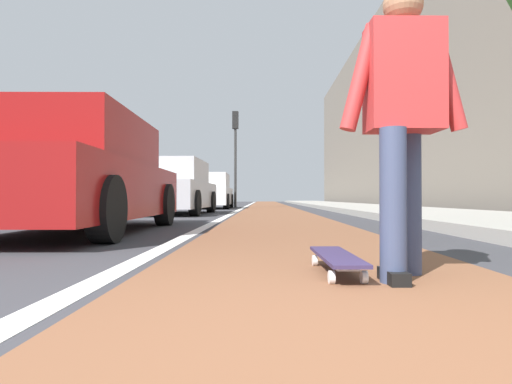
# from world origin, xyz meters

# --- Properties ---
(ground_plane) EXTENTS (80.00, 80.00, 0.00)m
(ground_plane) POSITION_xyz_m (10.00, 0.00, 0.00)
(ground_plane) COLOR #38383D
(bike_lane_paint) EXTENTS (56.00, 2.15, 0.00)m
(bike_lane_paint) POSITION_xyz_m (24.00, 0.00, 0.00)
(bike_lane_paint) COLOR brown
(bike_lane_paint) RESTS_ON ground
(lane_stripe_white) EXTENTS (52.00, 0.16, 0.01)m
(lane_stripe_white) POSITION_xyz_m (20.00, 1.22, 0.00)
(lane_stripe_white) COLOR silver
(lane_stripe_white) RESTS_ON ground
(sidewalk_curb) EXTENTS (52.00, 3.20, 0.15)m
(sidewalk_curb) POSITION_xyz_m (18.00, -3.51, 0.07)
(sidewalk_curb) COLOR #9E9B93
(sidewalk_curb) RESTS_ON ground
(building_facade) EXTENTS (40.00, 1.20, 10.48)m
(building_facade) POSITION_xyz_m (22.00, -6.38, 5.24)
(building_facade) COLOR slate
(building_facade) RESTS_ON ground
(skateboard) EXTENTS (0.84, 0.22, 0.11)m
(skateboard) POSITION_xyz_m (1.53, -0.10, 0.09)
(skateboard) COLOR white
(skateboard) RESTS_ON ground
(skater_person) EXTENTS (0.47, 0.72, 1.64)m
(skater_person) POSITION_xyz_m (1.38, -0.44, 0.94)
(skater_person) COLOR #384260
(skater_person) RESTS_ON ground
(parked_car_near) EXTENTS (4.53, 2.08, 1.50)m
(parked_car_near) POSITION_xyz_m (4.51, 2.80, 0.73)
(parked_car_near) COLOR maroon
(parked_car_near) RESTS_ON ground
(parked_car_mid) EXTENTS (4.33, 2.09, 1.48)m
(parked_car_mid) POSITION_xyz_m (10.79, 2.86, 0.71)
(parked_car_mid) COLOR #B7B7BC
(parked_car_mid) RESTS_ON ground
(parked_car_far) EXTENTS (4.19, 2.05, 1.47)m
(parked_car_far) POSITION_xyz_m (17.10, 2.70, 0.70)
(parked_car_far) COLOR silver
(parked_car_far) RESTS_ON ground
(traffic_light) EXTENTS (0.33, 0.28, 4.46)m
(traffic_light) POSITION_xyz_m (18.84, 1.62, 3.07)
(traffic_light) COLOR #2D2D2D
(traffic_light) RESTS_ON ground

